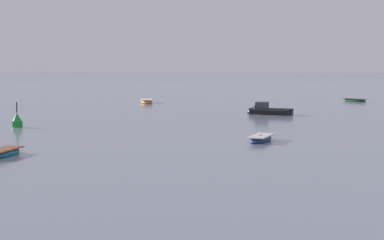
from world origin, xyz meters
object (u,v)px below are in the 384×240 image
Objects in this scene: channel_buoy at (17,122)px; rowboat_moored_6 at (355,100)px; motorboat_moored_2 at (264,111)px; rowboat_moored_3 at (3,153)px; rowboat_moored_4 at (147,102)px; rowboat_moored_5 at (261,139)px.

rowboat_moored_6 is at bearing 61.72° from channel_buoy.
motorboat_moored_2 is at bearing 99.22° from rowboat_moored_6.
rowboat_moored_6 is 53.56m from channel_buoy.
rowboat_moored_3 is 0.75× the size of rowboat_moored_4.
rowboat_moored_5 is at bearing -9.44° from channel_buoy.
rowboat_moored_5 is at bearing 8.36° from rowboat_moored_4.
rowboat_moored_6 is (3.53, 50.80, -0.00)m from rowboat_moored_5.
motorboat_moored_2 is at bearing 160.58° from rowboat_moored_3.
rowboat_moored_6 is at bearing 91.05° from rowboat_moored_4.
motorboat_moored_2 is 1.45× the size of rowboat_moored_5.
rowboat_moored_3 is 17.56m from channel_buoy.
rowboat_moored_6 reaches higher than rowboat_moored_3.
rowboat_moored_4 is 34.90m from channel_buoy.
rowboat_moored_6 is (7.96, 26.86, -0.14)m from motorboat_moored_2.
rowboat_moored_5 is (13.06, 11.57, 0.00)m from rowboat_moored_3.
motorboat_moored_2 is 1.45× the size of rowboat_moored_6.
rowboat_moored_4 reaches higher than rowboat_moored_3.
rowboat_moored_5 reaches higher than rowboat_moored_3.
motorboat_moored_2 reaches higher than rowboat_moored_5.
rowboat_moored_5 is (4.43, -23.94, -0.14)m from motorboat_moored_2.
rowboat_moored_4 is (-19.28, 14.54, -0.10)m from motorboat_moored_2.
rowboat_moored_3 is 0.98× the size of rowboat_moored_6.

